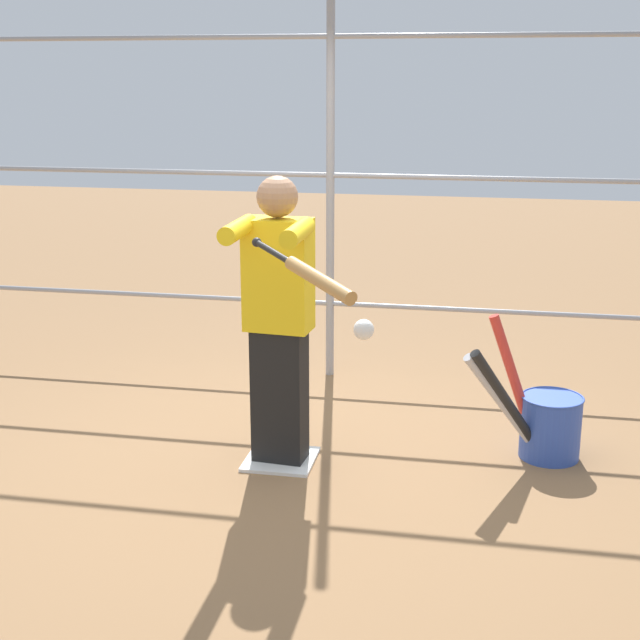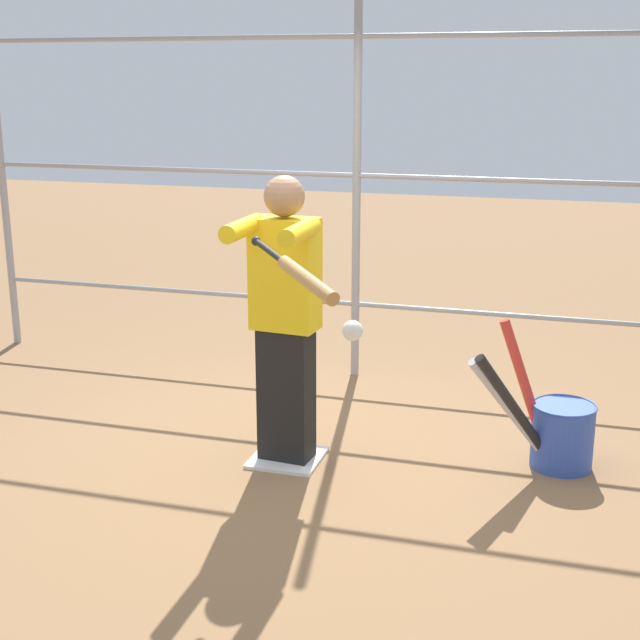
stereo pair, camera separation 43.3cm
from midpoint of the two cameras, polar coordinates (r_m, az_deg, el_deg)
The scene contains 7 objects.
ground_plane at distance 5.31m, azimuth -4.90°, elevation -9.01°, with size 24.00×24.00×0.00m, color olive.
home_plate at distance 5.30m, azimuth -4.90°, elevation -8.91°, with size 0.40×0.40×0.02m.
fence_backstop at distance 6.42m, azimuth -1.29°, elevation 9.24°, with size 5.95×0.06×3.00m.
batter at distance 4.99m, azimuth -5.19°, elevation 0.38°, with size 0.43×0.58×1.67m.
baseball_bat_swinging at distance 4.04m, azimuth -3.66°, elevation 2.88°, with size 0.63×0.66×0.17m.
softball_in_flight at distance 4.08m, azimuth -0.21°, elevation -0.66°, with size 0.10×0.10×0.10m.
bat_bucket at distance 5.35m, azimuth 11.92°, elevation -6.43°, with size 0.71×0.59×0.87m.
Camera 1 is at (-1.15, 4.69, 2.19)m, focal length 50.00 mm.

